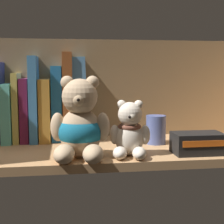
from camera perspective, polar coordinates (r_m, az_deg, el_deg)
The scene contains 14 objects.
shelf_board at distance 86.16cm, azimuth 1.87°, elevation -6.59°, with size 82.63×30.03×2.00cm, color tan.
shelf_back_panel at distance 99.36cm, azimuth 0.36°, elevation 3.49°, with size 85.03×1.20×30.33cm, color olive.
book_3 at distance 96.64cm, azimuth -17.11°, elevation -0.03°, with size 2.63×14.64×15.85cm, color #63D0C3.
book_4 at distance 96.13cm, azimuth -15.75°, elevation 0.84°, with size 1.61×13.31×18.72cm, color tan.
book_5 at distance 95.94cm, azimuth -14.46°, elevation 0.42°, with size 2.22×13.15×17.23cm, color #63193D.
book_6 at distance 95.41cm, azimuth -13.05°, elevation 2.22°, with size 2.18×14.21×23.18cm, color #3D7EBA.
book_7 at distance 95.49cm, azimuth -11.30°, elevation 0.42°, with size 3.03×13.62×17.05cm, color #C08834.
book_8 at distance 95.18cm, azimuth -9.41°, elevation 1.51°, with size 2.85×11.19×20.57cm, color #1D65A8.
book_9 at distance 95.00cm, azimuth -7.64°, elevation 2.63°, with size 2.57×14.80×24.21cm, color brown.
book_10 at distance 95.12cm, azimuth -5.63°, elevation 2.29°, with size 3.58×13.55×22.96cm, color #5388B9.
teddy_bear_larger at distance 74.18cm, azimuth -5.47°, elevation -2.39°, with size 13.47×14.25×18.24cm.
teddy_bear_smaller at distance 75.87cm, azimuth 3.07°, elevation -3.48°, with size 9.52×9.89×12.74cm.
pillar_candle at distance 89.63cm, azimuth 7.51°, elevation -3.00°, with size 5.24×5.24×7.54cm, color #4C5B99.
small_product_box at distance 80.99cm, azimuth 14.44°, elevation -5.18°, with size 11.63×7.11×4.92cm.
Camera 1 is at (-14.39, -82.50, 21.22)cm, focal length 53.53 mm.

